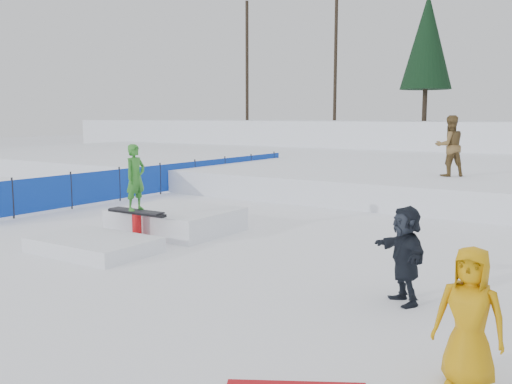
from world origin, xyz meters
The scene contains 8 objects.
ground centered at (0.00, 0.00, 0.00)m, with size 120.00×120.00×0.00m, color white.
snow_berm centered at (0.00, 30.00, 1.20)m, with size 60.00×14.00×2.40m, color white.
snow_midrise centered at (0.00, 16.00, 0.40)m, with size 50.00×18.00×0.80m, color white.
safety_fence centered at (-6.50, 6.60, 0.55)m, with size 0.05×16.00×1.10m.
walker_olive centered at (2.32, 10.45, 1.77)m, with size 0.94×0.73×1.93m, color brown.
spectator_yellow centered at (5.89, -2.35, 0.72)m, with size 0.70×0.46×1.44m, color #BF8508.
spectator_dark centered at (4.50, -0.18, 0.72)m, with size 1.33×0.42×1.44m, color black.
jib_rail_feature centered at (-1.73, 1.26, 0.30)m, with size 2.60×4.40×2.11m.
Camera 1 is at (7.09, -8.07, 2.70)m, focal length 40.00 mm.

